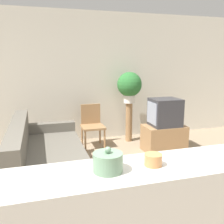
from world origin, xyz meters
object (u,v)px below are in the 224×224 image
Objects in this scene: couch at (46,162)px; decorative_bowl at (108,162)px; potted_plant at (129,85)px; television at (165,112)px; wooden_chair at (92,123)px.

couch is 2.22m from decorative_bowl.
potted_plant reaches higher than couch.
television is (2.20, 0.68, 0.45)m from couch.
television reaches higher than couch.
wooden_chair is at bearing 55.03° from couch.
television is at bearing 55.65° from decorative_bowl.
potted_plant is (1.77, 1.43, 0.90)m from couch.
decorative_bowl is at bearing -100.20° from wooden_chair.
wooden_chair is 1.31× the size of potted_plant.
couch is 11.13× the size of decorative_bowl.
decorative_bowl is at bearing -80.62° from couch.
potted_plant reaches higher than television.
wooden_chair is at bearing 79.80° from decorative_bowl.
couch is 3.21× the size of potted_plant.
couch is at bearing -162.77° from television.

